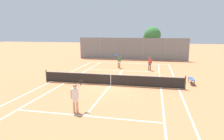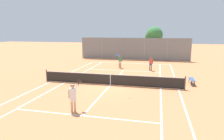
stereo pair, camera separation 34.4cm
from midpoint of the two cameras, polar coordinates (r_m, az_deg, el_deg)
name	(u,v)px [view 2 (the right image)]	position (r m, az deg, el deg)	size (l,w,h in m)	color
ground_plane	(110,85)	(16.90, 0.12, -4.31)	(120.00, 120.00, 0.00)	#CC7A4C
court_line_markings	(110,85)	(16.90, 0.12, -4.30)	(11.10, 23.90, 0.01)	white
tennis_net	(110,79)	(16.77, 0.12, -2.64)	(12.00, 0.10, 1.07)	#474C47
player_near_side	(73,96)	(11.37, -10.22, -7.32)	(0.57, 0.81, 1.77)	#D8A884
player_far_left	(120,60)	(24.64, 2.70, 2.75)	(0.64, 0.75, 1.77)	#936B4C
player_far_right	(151,63)	(23.34, 11.42, 2.04)	(0.44, 0.52, 1.60)	#936B4C
loose_tennis_ball_0	(167,99)	(14.03, 16.22, -7.87)	(0.07, 0.07, 0.07)	#D1DB33
loose_tennis_ball_1	(129,98)	(13.75, 5.70, -7.85)	(0.07, 0.07, 0.07)	#D1DB33
loose_tennis_ball_2	(146,66)	(26.37, 10.11, 1.17)	(0.07, 0.07, 0.07)	#D1DB33
loose_tennis_ball_3	(129,68)	(24.76, 5.30, 0.66)	(0.07, 0.07, 0.07)	#D1DB33
loose_tennis_ball_4	(81,81)	(18.21, -8.37, -3.20)	(0.07, 0.07, 0.07)	#D1DB33
loose_tennis_ball_5	(140,73)	(21.97, 8.48, -0.75)	(0.07, 0.07, 0.07)	#D1DB33
courtside_bench	(192,80)	(18.43, 22.34, -2.55)	(0.36, 1.50, 0.47)	#33598C
back_fence	(134,49)	(31.83, 6.48, 6.03)	(17.24, 0.08, 3.46)	gray
tree_behind_left	(153,36)	(33.16, 12.05, 9.56)	(2.79, 2.64, 5.19)	brown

